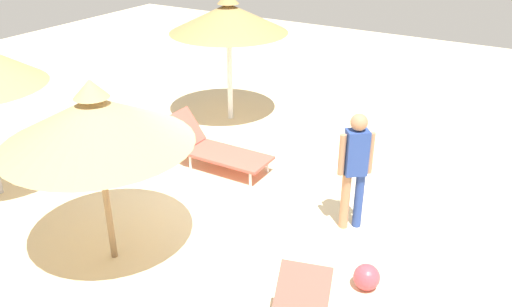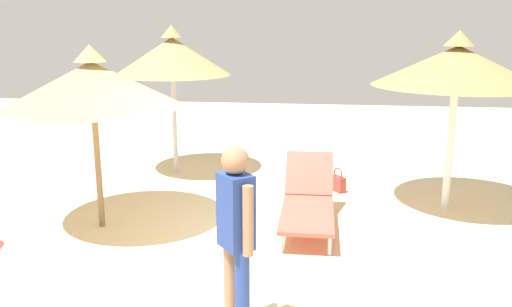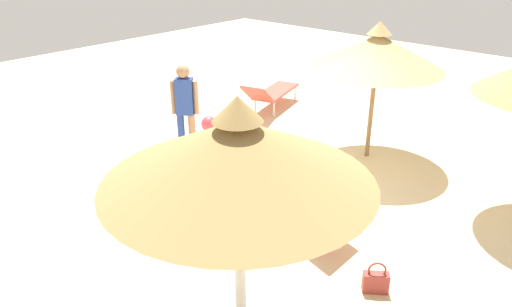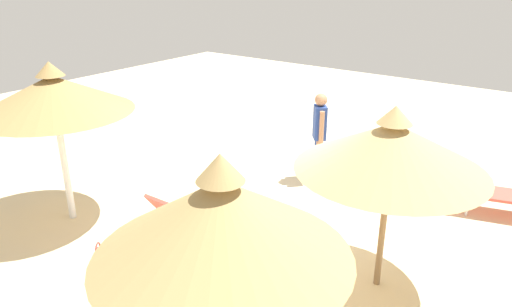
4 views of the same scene
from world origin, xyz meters
The scene contains 7 objects.
ground centered at (0.00, 0.00, -0.05)m, with size 24.00×24.00×0.10m, color beige.
parasol_umbrella_front centered at (2.03, -0.34, 1.95)m, with size 2.32×2.32×2.46m.
parasol_umbrella_edge centered at (-2.81, -1.68, 2.13)m, with size 2.39×2.39×2.63m.
lounge_chair_near_right centered at (-0.78, -0.67, 0.37)m, with size 0.70×1.88×0.87m.
person_standing_center centered at (-0.24, 2.07, 1.01)m, with size 0.36×0.40×1.75m.
handbag centered at (-1.22, -2.32, 0.15)m, with size 0.27×0.31×0.41m.
beach_ball centered at (0.92, 2.75, 0.16)m, with size 0.33×0.33×0.33m, color #D83F4C.
Camera 1 is at (5.97, 4.21, 4.33)m, focal length 37.13 mm.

